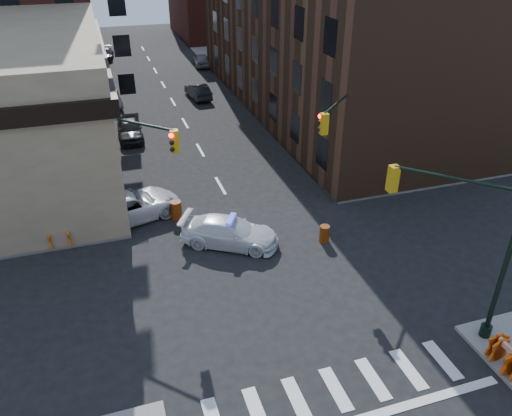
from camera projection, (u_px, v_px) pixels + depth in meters
ground at (273, 278)px, 23.53m from camera, size 140.00×140.00×0.00m
sidewalk_ne at (367, 70)px, 56.66m from camera, size 34.00×54.50×0.15m
commercial_row_ne at (330, 26)px, 42.09m from camera, size 14.00×34.00×14.00m
signal_pole_se at (480, 235)px, 18.28m from camera, size 5.40×5.27×8.00m
signal_pole_nw at (124, 165)px, 24.23m from camera, size 3.58×3.67×8.00m
signal_pole_ne at (342, 137)px, 27.34m from camera, size 3.67×3.58×8.00m
tree_ne_near at (256, 63)px, 45.27m from camera, size 3.00×3.00×4.85m
tree_ne_far at (232, 45)px, 51.88m from camera, size 3.00×3.00×4.85m
police_car at (230, 232)px, 25.65m from camera, size 5.40×4.34×1.47m
pickup at (130, 206)px, 27.86m from camera, size 6.26×4.15×1.60m
parked_car_wnear at (130, 129)px, 38.36m from camera, size 1.90×4.56×1.54m
parked_car_wfar at (111, 99)px, 45.37m from camera, size 1.86×4.08×1.30m
parked_car_wdeep at (105, 54)px, 60.87m from camera, size 2.33×4.68×1.31m
parked_car_enear at (198, 91)px, 47.29m from camera, size 1.94×4.41×1.41m
parked_car_efar at (202, 60)px, 58.00m from camera, size 2.12×4.36×1.43m
pedestrian_a at (45, 231)px, 25.30m from camera, size 0.64×0.44×1.68m
pedestrian_b at (80, 223)px, 25.68m from camera, size 1.05×0.88×1.94m
barrel_road at (324, 234)px, 26.02m from camera, size 0.67×0.67×0.92m
barrel_bank at (176, 210)px, 27.98m from camera, size 0.80×0.80×1.09m
barricade_se_a at (510, 359)px, 18.30m from camera, size 0.78×1.36×0.98m
barricade_se_b at (505, 355)px, 18.50m from camera, size 0.79×1.37×0.98m
barricade_nw_a at (60, 238)px, 25.41m from camera, size 1.26×0.66×0.93m
barricade_nw_b at (51, 222)px, 26.88m from camera, size 1.10×0.58×0.81m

